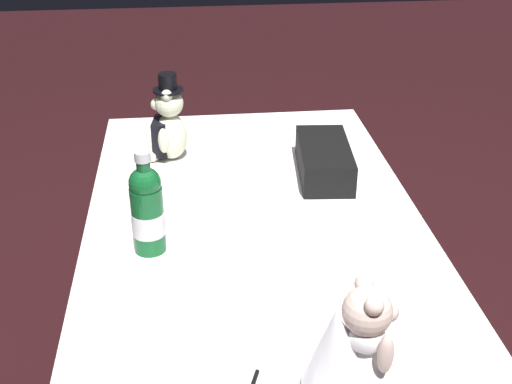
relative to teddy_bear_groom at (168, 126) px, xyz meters
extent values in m
cube|color=white|center=(-0.46, -0.24, -0.50)|extent=(1.63, 0.94, 0.78)
ellipsoid|color=beige|center=(0.00, -0.01, -0.04)|extent=(0.12, 0.11, 0.15)
cube|color=black|center=(0.00, 0.02, -0.04)|extent=(0.11, 0.06, 0.12)
sphere|color=beige|center=(0.00, -0.01, 0.08)|extent=(0.09, 0.09, 0.09)
sphere|color=beige|center=(0.00, 0.03, 0.08)|extent=(0.04, 0.04, 0.04)
sphere|color=beige|center=(0.03, -0.01, 0.12)|extent=(0.04, 0.04, 0.04)
sphere|color=beige|center=(-0.03, 0.00, 0.12)|extent=(0.04, 0.04, 0.04)
ellipsoid|color=beige|center=(0.06, 0.00, -0.02)|extent=(0.04, 0.04, 0.08)
ellipsoid|color=beige|center=(-0.06, 0.01, -0.02)|extent=(0.04, 0.04, 0.08)
sphere|color=beige|center=(0.04, 0.05, -0.09)|extent=(0.05, 0.05, 0.05)
sphere|color=beige|center=(-0.03, 0.06, -0.09)|extent=(0.05, 0.05, 0.05)
cylinder|color=black|center=(0.00, -0.01, 0.12)|extent=(0.10, 0.10, 0.01)
cylinder|color=black|center=(0.00, -0.01, 0.15)|extent=(0.06, 0.06, 0.05)
cone|color=white|center=(-1.10, -0.37, -0.03)|extent=(0.19, 0.19, 0.15)
ellipsoid|color=white|center=(-1.10, -0.37, 0.03)|extent=(0.09, 0.08, 0.07)
sphere|color=beige|center=(-1.10, -0.37, 0.08)|extent=(0.09, 0.09, 0.09)
sphere|color=beige|center=(-1.10, -0.41, 0.08)|extent=(0.04, 0.04, 0.04)
sphere|color=beige|center=(-1.13, -0.37, 0.12)|extent=(0.04, 0.04, 0.04)
sphere|color=beige|center=(-1.07, -0.37, 0.12)|extent=(0.04, 0.04, 0.04)
ellipsoid|color=beige|center=(-1.15, -0.40, 0.02)|extent=(0.03, 0.03, 0.09)
ellipsoid|color=beige|center=(-1.05, -0.40, 0.02)|extent=(0.03, 0.03, 0.09)
cone|color=white|center=(-1.10, -0.32, 0.00)|extent=(0.15, 0.16, 0.18)
cylinder|color=#115425|center=(-0.55, 0.05, -0.02)|extent=(0.08, 0.08, 0.18)
sphere|color=#115425|center=(-0.55, 0.05, 0.08)|extent=(0.08, 0.08, 0.08)
cylinder|color=#115425|center=(-0.55, 0.05, 0.13)|extent=(0.04, 0.04, 0.07)
cylinder|color=silver|center=(-0.55, 0.05, 0.16)|extent=(0.04, 0.04, 0.03)
cylinder|color=silver|center=(-0.55, 0.05, -0.03)|extent=(0.09, 0.09, 0.06)
cube|color=black|center=(-0.18, -0.49, -0.06)|extent=(0.34, 0.18, 0.10)
cube|color=#B7B7BF|center=(-0.17, -0.56, -0.06)|extent=(0.04, 0.01, 0.02)
camera|label=1|loc=(-2.04, -0.07, 0.85)|focal=47.14mm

